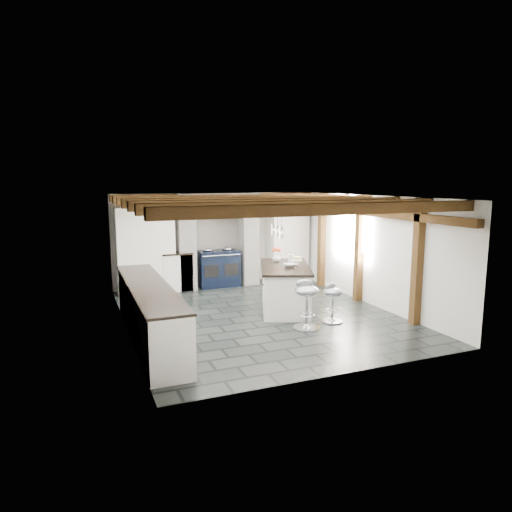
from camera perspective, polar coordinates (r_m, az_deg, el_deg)
name	(u,v)px	position (r m, az deg, el deg)	size (l,w,h in m)	color
ground	(259,315)	(9.01, 0.36, -7.35)	(6.00, 6.00, 0.00)	black
room_shell	(208,252)	(9.89, -6.03, 0.44)	(6.00, 6.03, 6.00)	silver
range_cooker	(218,268)	(11.35, -4.77, -1.46)	(1.00, 0.63, 0.99)	black
kitchen_island	(285,287)	(9.28, 3.61, -3.90)	(1.56, 2.05, 1.21)	white
bar_stool_near	(332,298)	(8.56, 9.51, -5.22)	(0.41, 0.41, 0.73)	silver
bar_stool_far	(307,299)	(8.10, 6.35, -5.32)	(0.56, 0.56, 0.88)	silver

